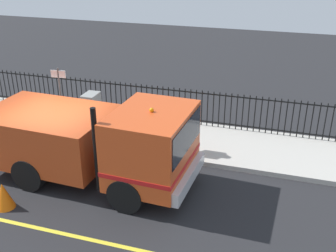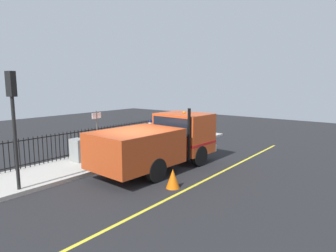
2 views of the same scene
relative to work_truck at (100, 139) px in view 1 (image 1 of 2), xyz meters
The scene contains 9 objects.
ground_plane 2.07m from the work_truck, 82.31° to the left, with size 46.71×46.71×0.00m, color #232326.
sidewalk_slab 3.69m from the work_truck, 26.83° to the left, with size 2.91×21.23×0.16m, color #B7B2A8.
lane_marking 3.22m from the work_truck, 147.65° to the left, with size 0.12×19.11×0.01m, color yellow.
work_truck is the anchor object (origin of this frame).
worker_standing 2.72m from the work_truck, 36.66° to the right, with size 0.53×0.47×1.73m.
iron_fence 4.64m from the work_truck, 19.84° to the left, with size 0.04×18.08×1.35m.
utility_cabinet 4.13m from the work_truck, 30.85° to the left, with size 0.73×0.49×1.07m, color gray.
traffic_cone 2.87m from the work_truck, 137.09° to the left, with size 0.51×0.51×0.72m, color orange.
street_sign 2.92m from the work_truck, 51.37° to the left, with size 0.08×0.50×2.52m.
Camera 1 is at (-9.33, -6.42, 6.36)m, focal length 43.42 mm.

